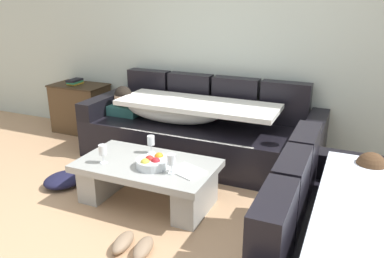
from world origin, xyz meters
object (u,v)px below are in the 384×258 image
couch_along_wall (197,131)px  book_stack_on_cabinet (75,82)px  crumpled_garment (64,180)px  open_magazine (187,171)px  wine_glass_near_left (103,150)px  side_cabinet (81,108)px  wine_glass_near_right (171,160)px  couch_near_window (348,253)px  fruit_bowl (153,162)px  wine_glass_far_back (151,141)px  pair_of_shoes (133,245)px  coffee_table (147,177)px

couch_along_wall → book_stack_on_cabinet: 1.86m
crumpled_garment → open_magazine: bearing=1.5°
wine_glass_near_left → side_cabinet: 2.02m
wine_glass_near_left → wine_glass_near_right: size_ratio=1.00×
side_cabinet → couch_near_window: bearing=-28.2°
couch_near_window → fruit_bowl: (-1.57, 0.49, 0.09)m
couch_near_window → wine_glass_near_left: 2.05m
fruit_bowl → open_magazine: (0.30, 0.04, -0.04)m
couch_near_window → wine_glass_near_right: couch_near_window is taller
side_cabinet → crumpled_garment: (0.85, -1.34, -0.26)m
wine_glass_near_left → book_stack_on_cabinet: book_stack_on_cabinet is taller
wine_glass_far_back → crumpled_garment: 0.97m
wine_glass_near_right → wine_glass_far_back: size_ratio=1.00×
couch_along_wall → pair_of_shoes: size_ratio=7.89×
wine_glass_near_left → wine_glass_near_right: 0.63m
couch_along_wall → wine_glass_near_right: (0.28, -1.16, 0.17)m
couch_near_window → open_magazine: 1.38m
fruit_bowl → book_stack_on_cabinet: size_ratio=1.25×
coffee_table → side_cabinet: side_cabinet is taller
coffee_table → fruit_bowl: bearing=-31.3°
side_cabinet → book_stack_on_cabinet: bearing=-175.7°
couch_along_wall → wine_glass_near_left: couch_along_wall is taller
pair_of_shoes → fruit_bowl: bearing=104.8°
open_magazine → pair_of_shoes: size_ratio=0.86×
coffee_table → open_magazine: size_ratio=4.29×
fruit_bowl → book_stack_on_cabinet: bearing=144.8°
book_stack_on_cabinet → crumpled_garment: book_stack_on_cabinet is taller
side_cabinet → pair_of_shoes: 2.80m
coffee_table → open_magazine: (0.39, -0.02, 0.15)m
side_cabinet → book_stack_on_cabinet: size_ratio=3.20×
couch_along_wall → crumpled_garment: 1.47m
coffee_table → crumpled_garment: (-0.90, -0.06, -0.18)m
wine_glass_near_left → side_cabinet: (-1.41, 1.44, -0.17)m
couch_near_window → wine_glass_near_left: bearing=78.9°
fruit_bowl → coffee_table: bearing=148.7°
side_cabinet → pair_of_shoes: size_ratio=2.20×
wine_glass_far_back → book_stack_on_cabinet: book_stack_on_cabinet is taller
book_stack_on_cabinet → wine_glass_near_left: bearing=-44.4°
wine_glass_near_right → book_stack_on_cabinet: (-2.09, 1.38, 0.18)m
fruit_bowl → couch_along_wall: bearing=93.9°
wine_glass_near_right → crumpled_garment: bearing=177.8°
coffee_table → crumpled_garment: coffee_table is taller
open_magazine → pair_of_shoes: open_magazine is taller
wine_glass_near_left → crumpled_garment: (-0.56, 0.10, -0.44)m
wine_glass_near_left → open_magazine: (0.73, 0.13, -0.11)m
side_cabinet → pair_of_shoes: (2.00, -1.94, -0.28)m
side_cabinet → pair_of_shoes: bearing=-44.1°
couch_along_wall → coffee_table: size_ratio=2.15×
couch_near_window → fruit_bowl: couch_near_window is taller
couch_along_wall → crumpled_garment: bearing=-129.3°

